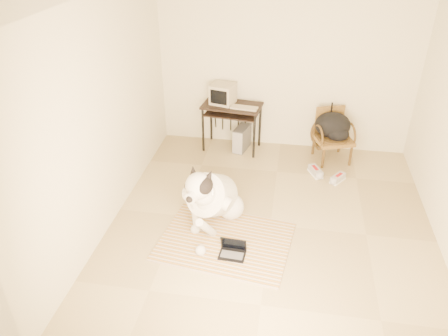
% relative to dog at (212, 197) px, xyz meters
% --- Properties ---
extents(floor, '(4.50, 4.50, 0.00)m').
position_rel_dog_xyz_m(floor, '(0.73, 0.08, -0.39)').
color(floor, tan).
rests_on(floor, ground).
extents(wall_back, '(4.50, 0.00, 4.50)m').
position_rel_dog_xyz_m(wall_back, '(0.73, 2.33, 0.96)').
color(wall_back, beige).
rests_on(wall_back, floor).
extents(wall_front, '(4.50, 0.00, 4.50)m').
position_rel_dog_xyz_m(wall_front, '(0.73, -2.17, 0.96)').
color(wall_front, beige).
rests_on(wall_front, floor).
extents(wall_left, '(0.00, 4.50, 4.50)m').
position_rel_dog_xyz_m(wall_left, '(-1.27, 0.08, 0.96)').
color(wall_left, beige).
rests_on(wall_left, floor).
extents(rug, '(1.66, 1.35, 0.02)m').
position_rel_dog_xyz_m(rug, '(0.21, -0.33, -0.38)').
color(rug, '#BC7725').
rests_on(rug, floor).
extents(dog, '(0.70, 1.38, 0.99)m').
position_rel_dog_xyz_m(dog, '(0.00, 0.00, 0.00)').
color(dog, silver).
rests_on(dog, rug).
extents(laptop, '(0.31, 0.23, 0.21)m').
position_rel_dog_xyz_m(laptop, '(0.34, -0.55, -0.32)').
color(laptop, black).
rests_on(laptop, rug).
extents(computer_desk, '(0.98, 0.62, 0.77)m').
position_rel_dog_xyz_m(computer_desk, '(-0.07, 2.03, 0.27)').
color(computer_desk, black).
rests_on(computer_desk, floor).
extents(crt_monitor, '(0.42, 0.41, 0.31)m').
position_rel_dog_xyz_m(crt_monitor, '(-0.22, 2.09, 0.54)').
color(crt_monitor, '#B1A68A').
rests_on(crt_monitor, computer_desk).
extents(desk_keyboard, '(0.43, 0.21, 0.03)m').
position_rel_dog_xyz_m(desk_keyboard, '(0.14, 1.92, 0.39)').
color(desk_keyboard, '#B1A68A').
rests_on(desk_keyboard, computer_desk).
extents(pc_tower, '(0.27, 0.45, 0.39)m').
position_rel_dog_xyz_m(pc_tower, '(0.10, 2.03, -0.19)').
color(pc_tower, '#515153').
rests_on(pc_tower, floor).
extents(rattan_chair, '(0.67, 0.66, 0.81)m').
position_rel_dog_xyz_m(rattan_chair, '(1.53, 1.96, 0.02)').
color(rattan_chair, olive).
rests_on(rattan_chair, floor).
extents(backpack, '(0.54, 0.49, 0.40)m').
position_rel_dog_xyz_m(backpack, '(1.53, 1.96, 0.17)').
color(backpack, black).
rests_on(backpack, rattan_chair).
extents(sneaker_left, '(0.24, 0.33, 0.11)m').
position_rel_dog_xyz_m(sneaker_left, '(1.30, 1.41, -0.34)').
color(sneaker_left, white).
rests_on(sneaker_left, floor).
extents(sneaker_right, '(0.25, 0.30, 0.10)m').
position_rel_dog_xyz_m(sneaker_right, '(1.62, 1.28, -0.35)').
color(sneaker_right, white).
rests_on(sneaker_right, floor).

